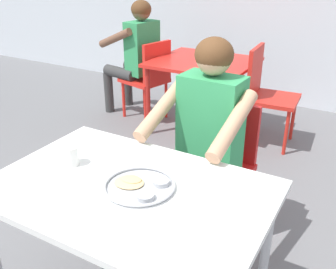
# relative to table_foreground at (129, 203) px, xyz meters

# --- Properties ---
(table_foreground) EXTENTS (1.16, 0.77, 0.74)m
(table_foreground) POSITION_rel_table_foreground_xyz_m (0.00, 0.00, 0.00)
(table_foreground) COLOR white
(table_foreground) RESTS_ON ground
(thali_tray) EXTENTS (0.30, 0.30, 0.03)m
(thali_tray) POSITION_rel_table_foreground_xyz_m (0.05, 0.02, 0.09)
(thali_tray) COLOR #B7BABF
(thali_tray) RESTS_ON table_foreground
(drinking_cup) EXTENTS (0.07, 0.07, 0.09)m
(drinking_cup) POSITION_rel_table_foreground_xyz_m (-0.34, 0.02, 0.13)
(drinking_cup) COLOR white
(drinking_cup) RESTS_ON table_foreground
(chair_foreground) EXTENTS (0.45, 0.44, 0.83)m
(chair_foreground) POSITION_rel_table_foreground_xyz_m (0.05, 0.86, -0.18)
(chair_foreground) COLOR red
(chair_foreground) RESTS_ON ground
(diner_foreground) EXTENTS (0.51, 0.57, 1.24)m
(diner_foreground) POSITION_rel_table_foreground_xyz_m (0.04, 0.64, 0.07)
(diner_foreground) COLOR #353535
(diner_foreground) RESTS_ON ground
(table_background_red) EXTENTS (0.93, 0.86, 0.71)m
(table_background_red) POSITION_rel_table_foreground_xyz_m (-0.68, 2.20, -0.03)
(table_background_red) COLOR red
(table_background_red) RESTS_ON ground
(chair_red_left) EXTENTS (0.51, 0.48, 0.85)m
(chair_red_left) POSITION_rel_table_foreground_xyz_m (-1.27, 2.17, -0.18)
(chair_red_left) COLOR red
(chair_red_left) RESTS_ON ground
(chair_red_right) EXTENTS (0.45, 0.46, 0.90)m
(chair_red_right) POSITION_rel_table_foreground_xyz_m (-0.06, 2.22, -0.15)
(chair_red_right) COLOR red
(chair_red_right) RESTS_ON ground
(patron_background) EXTENTS (0.60, 0.56, 1.23)m
(patron_background) POSITION_rel_table_foreground_xyz_m (-1.46, 2.22, 0.07)
(patron_background) COLOR #373737
(patron_background) RESTS_ON ground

